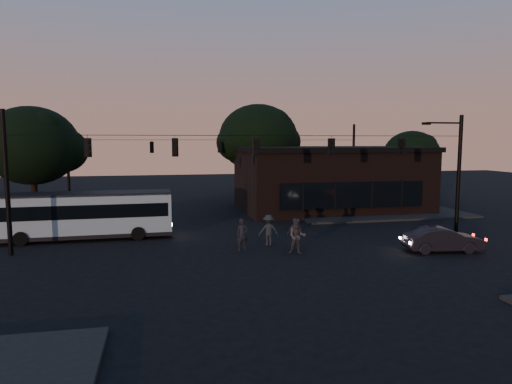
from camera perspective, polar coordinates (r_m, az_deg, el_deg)
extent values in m
plane|color=black|center=(22.70, 2.11, -8.66)|extent=(120.00, 120.00, 0.00)
cube|color=black|center=(39.72, 14.12, -2.23)|extent=(14.00, 10.00, 0.15)
cube|color=black|center=(36.78, -25.42, -3.34)|extent=(14.00, 10.00, 0.15)
cube|color=black|center=(40.07, 9.10, 1.45)|extent=(15.00, 10.00, 5.00)
cube|color=black|center=(39.93, 9.17, 5.31)|extent=(15.40, 10.40, 0.40)
cube|color=black|center=(35.43, 12.04, -0.39)|extent=(11.50, 0.18, 2.00)
cylinder|color=black|center=(44.43, 0.26, 1.36)|extent=(0.44, 0.44, 4.00)
ellipsoid|color=black|center=(44.26, 0.27, 6.78)|extent=(7.60, 7.60, 6.46)
cylinder|color=black|center=(45.88, 18.73, 0.55)|extent=(0.44, 0.44, 3.00)
ellipsoid|color=black|center=(45.69, 18.87, 4.49)|extent=(5.20, 5.20, 4.42)
cylinder|color=black|center=(35.58, -25.92, -0.86)|extent=(0.44, 0.44, 3.60)
ellipsoid|color=black|center=(35.35, -26.22, 5.23)|extent=(6.40, 6.40, 5.44)
cylinder|color=black|center=(26.49, -28.70, 0.97)|extent=(0.24, 0.24, 7.50)
cylinder|color=black|center=(31.28, 24.01, 1.91)|extent=(0.24, 0.24, 7.50)
cylinder|color=black|center=(25.82, 0.00, 7.07)|extent=(26.00, 0.03, 0.03)
cube|color=black|center=(25.53, -20.26, 5.23)|extent=(0.34, 0.30, 1.00)
cube|color=black|center=(25.28, -10.08, 5.52)|extent=(0.34, 0.30, 1.00)
cube|color=black|center=(25.82, 0.00, 5.63)|extent=(0.34, 0.30, 1.00)
cube|color=black|center=(27.11, 9.39, 5.58)|extent=(0.34, 0.30, 1.00)
cube|color=black|center=(29.04, 17.73, 5.41)|extent=(0.34, 0.30, 1.00)
cylinder|color=black|center=(42.03, -22.44, 2.98)|extent=(0.24, 0.24, 7.50)
cylinder|color=black|center=(45.20, 12.06, 3.53)|extent=(0.24, 0.24, 7.50)
cylinder|color=black|center=(41.61, -4.57, 6.51)|extent=(26.00, 0.03, 0.03)
cube|color=black|center=(41.27, -12.89, 5.47)|extent=(0.34, 0.30, 1.00)
cube|color=black|center=(41.61, -4.57, 5.62)|extent=(0.34, 0.30, 1.00)
cube|color=black|center=(42.79, 3.47, 5.65)|extent=(0.34, 0.30, 1.00)
cube|color=#8AA4B0|center=(29.30, -20.35, -2.48)|extent=(9.95, 2.45, 2.34)
cube|color=black|center=(29.27, -20.36, -2.05)|extent=(9.56, 2.49, 0.81)
cube|color=black|center=(29.15, -20.44, -0.21)|extent=(9.95, 2.45, 0.14)
cube|color=black|center=(29.51, -20.25, -4.90)|extent=(10.05, 2.52, 0.23)
cylinder|color=black|center=(29.06, -27.36, -5.21)|extent=(0.82, 0.24, 0.81)
cylinder|color=black|center=(31.21, -26.35, -4.41)|extent=(0.82, 0.24, 0.81)
cylinder|color=black|center=(28.16, -14.51, -5.05)|extent=(0.82, 0.24, 0.81)
cylinder|color=black|center=(30.37, -14.41, -4.22)|extent=(0.82, 0.24, 0.81)
imported|color=black|center=(26.41, 22.27, -5.51)|extent=(4.17, 1.90, 1.33)
imported|color=black|center=(24.70, -1.72, -5.35)|extent=(0.66, 0.46, 1.73)
imported|color=#3C3737|center=(24.01, 5.16, -5.54)|extent=(1.08, 0.95, 1.88)
imported|color=#2C2E36|center=(25.13, 4.96, -5.19)|extent=(1.06, 0.57, 1.72)
imported|color=#1F2427|center=(25.88, 1.56, -4.79)|extent=(1.15, 0.69, 1.75)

